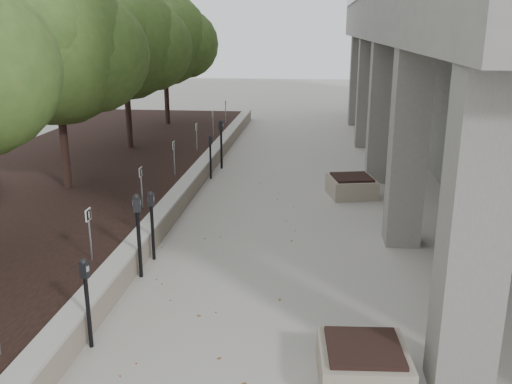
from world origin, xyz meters
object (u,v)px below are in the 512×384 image
at_px(parking_meter_2, 139,236).
at_px(parking_meter_3, 152,226).
at_px(parking_meter_5, 210,157).
at_px(planter_front, 363,364).
at_px(crabapple_tree_5, 165,59).
at_px(planter_back, 351,186).
at_px(crabapple_tree_4, 125,67).
at_px(crabapple_tree_3, 58,81).
at_px(parking_meter_4, 221,144).
at_px(parking_meter_1, 88,304).

height_order(parking_meter_2, parking_meter_3, parking_meter_2).
relative_size(parking_meter_5, planter_front, 1.19).
height_order(crabapple_tree_5, planter_back, crabapple_tree_5).
bearing_deg(crabapple_tree_4, parking_meter_5, -35.81).
xyz_separation_m(crabapple_tree_3, crabapple_tree_4, (0.00, 5.00, 0.00)).
height_order(crabapple_tree_3, parking_meter_5, crabapple_tree_3).
bearing_deg(planter_back, parking_meter_4, 146.70).
bearing_deg(parking_meter_3, crabapple_tree_5, 98.30).
height_order(parking_meter_1, planter_front, parking_meter_1).
bearing_deg(parking_meter_4, planter_front, -60.74).
bearing_deg(parking_meter_4, crabapple_tree_5, 129.80).
xyz_separation_m(parking_meter_2, parking_meter_4, (0.11, 8.20, -0.00)).
height_order(parking_meter_1, parking_meter_4, parking_meter_4).
relative_size(crabapple_tree_5, planter_back, 4.63).
distance_m(parking_meter_2, planter_front, 4.70).
bearing_deg(parking_meter_3, parking_meter_1, -95.45).
bearing_deg(parking_meter_4, crabapple_tree_4, 173.38).
bearing_deg(planter_front, crabapple_tree_3, 135.11).
distance_m(crabapple_tree_4, parking_meter_2, 10.08).
height_order(crabapple_tree_4, parking_meter_3, crabapple_tree_4).
bearing_deg(crabapple_tree_5, parking_meter_5, -66.13).
height_order(parking_meter_3, planter_back, parking_meter_3).
height_order(crabapple_tree_3, planter_front, crabapple_tree_3).
distance_m(parking_meter_1, planter_front, 3.82).
relative_size(parking_meter_3, planter_back, 1.18).
height_order(parking_meter_3, planter_front, parking_meter_3).
bearing_deg(parking_meter_3, parking_meter_5, 84.76).
distance_m(crabapple_tree_5, parking_meter_5, 8.40).
height_order(crabapple_tree_4, parking_meter_2, crabapple_tree_4).
xyz_separation_m(parking_meter_1, planter_back, (4.10, 7.92, -0.40)).
bearing_deg(parking_meter_5, parking_meter_1, -107.46).
xyz_separation_m(parking_meter_5, planter_back, (4.10, -1.33, -0.39)).
bearing_deg(parking_meter_3, crabapple_tree_3, 128.04).
relative_size(crabapple_tree_4, parking_meter_3, 3.91).
xyz_separation_m(parking_meter_1, parking_meter_3, (0.01, 3.14, 0.02)).
height_order(crabapple_tree_4, planter_front, crabapple_tree_4).
distance_m(parking_meter_2, parking_meter_4, 8.20).
xyz_separation_m(crabapple_tree_4, parking_meter_5, (3.25, -2.34, -2.46)).
bearing_deg(planter_front, parking_meter_4, 108.51).
xyz_separation_m(parking_meter_1, planter_front, (3.78, -0.41, -0.42)).
bearing_deg(planter_back, crabapple_tree_5, 130.28).
distance_m(crabapple_tree_5, parking_meter_2, 14.81).
relative_size(parking_meter_2, planter_front, 1.42).
bearing_deg(crabapple_tree_4, parking_meter_1, -74.34).
relative_size(parking_meter_5, planter_back, 1.13).
bearing_deg(parking_meter_5, parking_meter_2, -107.46).
relative_size(crabapple_tree_4, parking_meter_1, 4.00).
bearing_deg(parking_meter_3, parking_meter_2, -95.86).
bearing_deg(parking_meter_4, planter_back, -22.55).
bearing_deg(parking_meter_5, crabapple_tree_3, -158.21).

